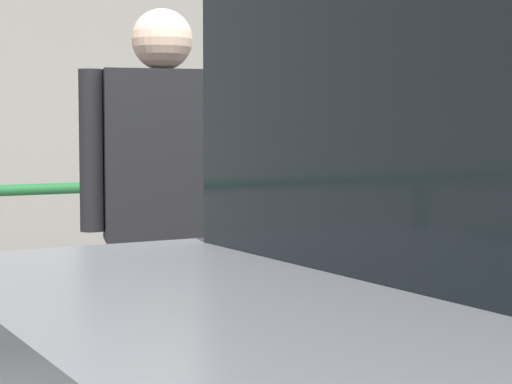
% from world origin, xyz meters
% --- Properties ---
extents(parking_meter, '(0.17, 0.18, 1.53)m').
position_xyz_m(parking_meter, '(0.01, 0.52, 1.25)').
color(parking_meter, slate).
rests_on(parking_meter, sidewalk_curb).
extents(pedestrian_at_meter, '(0.74, 0.55, 1.72)m').
position_xyz_m(pedestrian_at_meter, '(-0.52, 0.64, 1.13)').
color(pedestrian_at_meter, slate).
rests_on(pedestrian_at_meter, sidewalk_curb).
extents(background_railing, '(24.06, 0.06, 0.98)m').
position_xyz_m(background_railing, '(0.00, 2.20, 0.84)').
color(background_railing, '#1E602D').
rests_on(background_railing, sidewalk_curb).
extents(backdrop_wall, '(32.00, 0.50, 3.77)m').
position_xyz_m(backdrop_wall, '(0.00, 4.21, 1.88)').
color(backdrop_wall, gray).
rests_on(backdrop_wall, ground).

